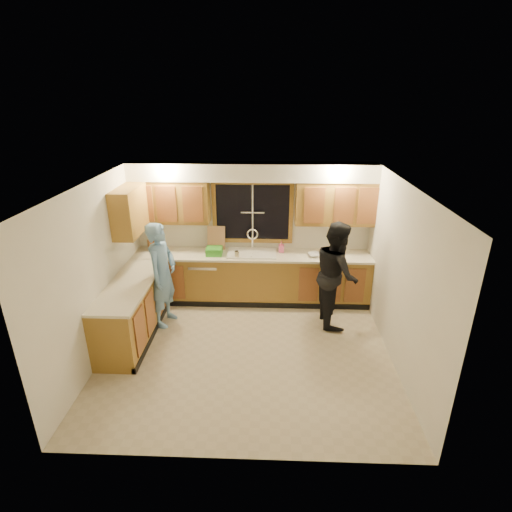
{
  "coord_description": "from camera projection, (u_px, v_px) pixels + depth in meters",
  "views": [
    {
      "loc": [
        0.32,
        -4.97,
        3.58
      ],
      "look_at": [
        0.11,
        0.65,
        1.27
      ],
      "focal_mm": 28.0,
      "sensor_mm": 36.0,
      "label": 1
    }
  ],
  "objects": [
    {
      "name": "ceiling",
      "position": [
        245.0,
        185.0,
        5.01
      ],
      "size": [
        4.2,
        4.2,
        0.0
      ],
      "primitive_type": "plane",
      "rotation": [
        3.14,
        0.0,
        0.0
      ],
      "color": "white"
    },
    {
      "name": "window_frame",
      "position": [
        253.0,
        212.0,
        7.1
      ],
      "size": [
        1.44,
        0.03,
        1.14
      ],
      "color": "black",
      "rests_on": "wall_back"
    },
    {
      "name": "upper_cabinets_left",
      "position": [
        170.0,
        201.0,
        6.92
      ],
      "size": [
        1.35,
        0.33,
        0.75
      ],
      "primitive_type": "cube",
      "color": "#A3772F",
      "rests_on": "wall_back"
    },
    {
      "name": "dishwasher",
      "position": [
        206.0,
        279.0,
        7.31
      ],
      "size": [
        0.6,
        0.56,
        0.82
      ],
      "primitive_type": "cube",
      "color": "white",
      "rests_on": "floor"
    },
    {
      "name": "countertop_left",
      "position": [
        130.0,
        284.0,
        6.01
      ],
      "size": [
        0.63,
        1.9,
        0.04
      ],
      "primitive_type": "cube",
      "color": "beige",
      "rests_on": "base_cabinets_left"
    },
    {
      "name": "floor",
      "position": [
        247.0,
        351.0,
        5.97
      ],
      "size": [
        4.2,
        4.2,
        0.0
      ],
      "primitive_type": "plane",
      "color": "#BCAD90",
      "rests_on": "ground"
    },
    {
      "name": "can_right",
      "position": [
        238.0,
        255.0,
        6.88
      ],
      "size": [
        0.08,
        0.08,
        0.11
      ],
      "primitive_type": "cylinder",
      "rotation": [
        0.0,
        0.0,
        -0.38
      ],
      "color": "#B6AB8C",
      "rests_on": "countertop_back"
    },
    {
      "name": "soap_bottle",
      "position": [
        281.0,
        247.0,
        7.14
      ],
      "size": [
        0.1,
        0.1,
        0.2
      ],
      "primitive_type": "imported",
      "rotation": [
        0.0,
        0.0,
        0.05
      ],
      "color": "#EE5A94",
      "rests_on": "countertop_back"
    },
    {
      "name": "woman",
      "position": [
        336.0,
        274.0,
        6.43
      ],
      "size": [
        0.73,
        0.9,
        1.74
      ],
      "primitive_type": "imported",
      "rotation": [
        0.0,
        0.0,
        1.66
      ],
      "color": "black",
      "rests_on": "floor"
    },
    {
      "name": "wall_back",
      "position": [
        253.0,
        231.0,
        7.25
      ],
      "size": [
        4.2,
        0.0,
        4.2
      ],
      "primitive_type": "plane",
      "rotation": [
        1.57,
        0.0,
        0.0
      ],
      "color": "white",
      "rests_on": "ground"
    },
    {
      "name": "soffit",
      "position": [
        252.0,
        172.0,
        6.66
      ],
      "size": [
        4.2,
        0.35,
        0.3
      ],
      "primitive_type": "cube",
      "color": "white",
      "rests_on": "wall_back"
    },
    {
      "name": "sink",
      "position": [
        252.0,
        257.0,
        7.12
      ],
      "size": [
        0.86,
        0.52,
        0.57
      ],
      "color": "white",
      "rests_on": "countertop_back"
    },
    {
      "name": "base_cabinets_left",
      "position": [
        132.0,
        311.0,
        6.19
      ],
      "size": [
        0.6,
        1.9,
        0.88
      ],
      "primitive_type": "cube",
      "color": "#A3772F",
      "rests_on": "ground"
    },
    {
      "name": "upper_cabinets_right",
      "position": [
        335.0,
        203.0,
        6.82
      ],
      "size": [
        1.35,
        0.33,
        0.75
      ],
      "primitive_type": "cube",
      "color": "#A3772F",
      "rests_on": "wall_back"
    },
    {
      "name": "base_cabinets_back",
      "position": [
        252.0,
        278.0,
        7.28
      ],
      "size": [
        4.2,
        0.6,
        0.88
      ],
      "primitive_type": "cube",
      "color": "#A3772F",
      "rests_on": "ground"
    },
    {
      "name": "countertop_back",
      "position": [
        252.0,
        255.0,
        7.09
      ],
      "size": [
        4.2,
        0.63,
        0.04
      ],
      "primitive_type": "cube",
      "color": "beige",
      "rests_on": "base_cabinets_back"
    },
    {
      "name": "wall_left",
      "position": [
        96.0,
        273.0,
        5.56
      ],
      "size": [
        0.0,
        3.8,
        3.8
      ],
      "primitive_type": "plane",
      "rotation": [
        1.57,
        0.0,
        1.57
      ],
      "color": "white",
      "rests_on": "ground"
    },
    {
      "name": "wall_right",
      "position": [
        401.0,
        278.0,
        5.41
      ],
      "size": [
        0.0,
        3.8,
        3.8
      ],
      "primitive_type": "plane",
      "rotation": [
        1.57,
        0.0,
        -1.57
      ],
      "color": "white",
      "rests_on": "ground"
    },
    {
      "name": "cutting_board",
      "position": [
        216.0,
        238.0,
        7.24
      ],
      "size": [
        0.32,
        0.12,
        0.42
      ],
      "primitive_type": "cube",
      "rotation": [
        -0.21,
        0.0,
        -0.02
      ],
      "color": "tan",
      "rests_on": "countertop_back"
    },
    {
      "name": "upper_cabinets_return",
      "position": [
        130.0,
        211.0,
        6.37
      ],
      "size": [
        0.33,
        0.9,
        0.75
      ],
      "primitive_type": "cube",
      "color": "#A3772F",
      "rests_on": "wall_left"
    },
    {
      "name": "man",
      "position": [
        162.0,
        275.0,
        6.39
      ],
      "size": [
        0.55,
        0.71,
        1.74
      ],
      "primitive_type": "imported",
      "rotation": [
        0.0,
        0.0,
        1.34
      ],
      "color": "#6997C6",
      "rests_on": "floor"
    },
    {
      "name": "can_left",
      "position": [
        237.0,
        254.0,
        6.9
      ],
      "size": [
        0.09,
        0.09,
        0.13
      ],
      "primitive_type": "cylinder",
      "rotation": [
        0.0,
        0.0,
        0.37
      ],
      "color": "#B6AB8C",
      "rests_on": "countertop_back"
    },
    {
      "name": "dish_crate",
      "position": [
        214.0,
        251.0,
        7.04
      ],
      "size": [
        0.28,
        0.27,
        0.13
      ],
      "primitive_type": "cube",
      "rotation": [
        0.0,
        0.0,
        0.02
      ],
      "color": "green",
      "rests_on": "countertop_back"
    },
    {
      "name": "bowl",
      "position": [
        314.0,
        255.0,
        6.98
      ],
      "size": [
        0.26,
        0.26,
        0.05
      ],
      "primitive_type": "imported",
      "rotation": [
        0.0,
        0.0,
        0.19
      ],
      "color": "silver",
      "rests_on": "countertop_back"
    },
    {
      "name": "stove",
      "position": [
        119.0,
        331.0,
        5.65
      ],
      "size": [
        0.58,
        0.75,
        0.9
      ],
      "primitive_type": "cube",
      "color": "white",
      "rests_on": "floor"
    },
    {
      "name": "knife_block",
      "position": [
        151.0,
        245.0,
        7.22
      ],
      "size": [
        0.14,
        0.14,
        0.2
      ],
      "primitive_type": "cube",
      "rotation": [
        0.0,
        0.0,
        0.68
      ],
      "color": "#98562A",
      "rests_on": "countertop_back"
    }
  ]
}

